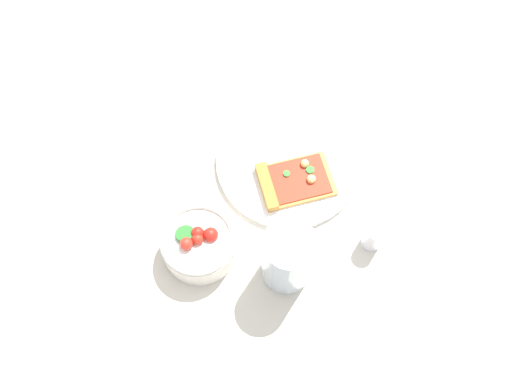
% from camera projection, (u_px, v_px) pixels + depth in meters
% --- Properties ---
extents(ground_plane, '(2.40, 2.40, 0.00)m').
position_uv_depth(ground_plane, '(277.00, 171.00, 1.02)').
color(ground_plane, beige).
rests_on(ground_plane, ground).
extents(plate, '(0.26, 0.26, 0.01)m').
position_uv_depth(plate, '(288.00, 161.00, 1.02)').
color(plate, white).
rests_on(plate, ground_plane).
extents(pizza_slice_main, '(0.14, 0.10, 0.02)m').
position_uv_depth(pizza_slice_main, '(291.00, 181.00, 0.99)').
color(pizza_slice_main, gold).
rests_on(pizza_slice_main, plate).
extents(salad_bowl, '(0.13, 0.13, 0.07)m').
position_uv_depth(salad_bowl, '(199.00, 244.00, 0.93)').
color(salad_bowl, white).
rests_on(salad_bowl, ground_plane).
extents(soda_glass, '(0.08, 0.08, 0.14)m').
position_uv_depth(soda_glass, '(288.00, 259.00, 0.88)').
color(soda_glass, silver).
rests_on(soda_glass, ground_plane).
extents(paper_napkin, '(0.15, 0.15, 0.00)m').
position_uv_depth(paper_napkin, '(148.00, 88.00, 1.09)').
color(paper_napkin, white).
rests_on(paper_napkin, ground_plane).
extents(pepper_shaker, '(0.03, 0.03, 0.07)m').
position_uv_depth(pepper_shaker, '(374.00, 235.00, 0.93)').
color(pepper_shaker, silver).
rests_on(pepper_shaker, ground_plane).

